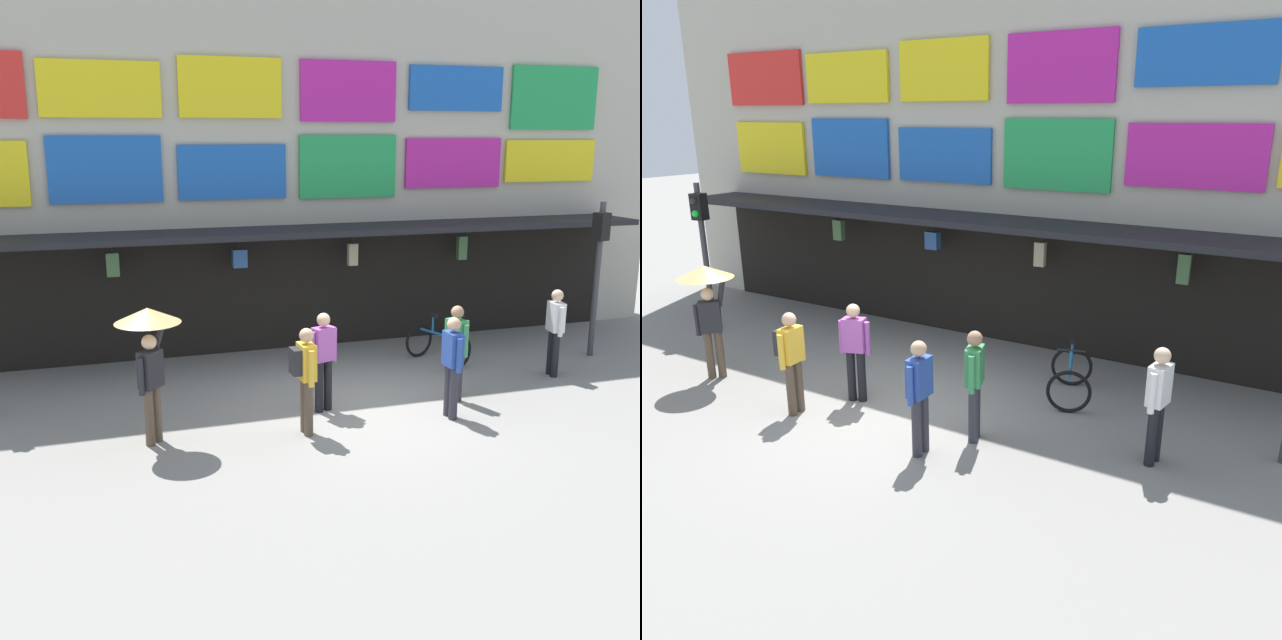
{
  "view_description": "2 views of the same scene",
  "coord_description": "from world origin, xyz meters",
  "views": [
    {
      "loc": [
        -4.18,
        -11.1,
        4.48
      ],
      "look_at": [
        -0.45,
        0.63,
        1.43
      ],
      "focal_mm": 41.87,
      "sensor_mm": 36.0,
      "label": 1
    },
    {
      "loc": [
        5.82,
        -7.38,
        4.54
      ],
      "look_at": [
        1.11,
        0.68,
        1.52
      ],
      "focal_mm": 35.53,
      "sensor_mm": 36.0,
      "label": 2
    }
  ],
  "objects": [
    {
      "name": "ground_plane",
      "position": [
        0.0,
        0.0,
        0.0
      ],
      "size": [
        80.0,
        80.0,
        0.0
      ],
      "primitive_type": "plane",
      "color": "gray"
    },
    {
      "name": "pedestrian_with_umbrella",
      "position": [
        -3.39,
        -0.44,
        1.64
      ],
      "size": [
        0.96,
        0.96,
        2.08
      ],
      "color": "brown",
      "rests_on": "ground"
    },
    {
      "name": "pedestrian_in_white",
      "position": [
        1.77,
        -0.1,
        0.95
      ],
      "size": [
        0.32,
        0.51,
        1.68
      ],
      "color": "#2D2D38",
      "rests_on": "ground"
    },
    {
      "name": "pedestrian_in_red",
      "position": [
        1.32,
        -0.83,
        0.95
      ],
      "size": [
        0.22,
        0.53,
        1.68
      ],
      "color": "#2D2D38",
      "rests_on": "ground"
    },
    {
      "name": "shopfront",
      "position": [
        -0.0,
        4.57,
        3.96
      ],
      "size": [
        18.0,
        2.6,
        8.0
      ],
      "color": "#B2AD9E",
      "rests_on": "ground"
    },
    {
      "name": "pedestrian_in_purple",
      "position": [
        -0.57,
        0.1,
        0.98
      ],
      "size": [
        0.51,
        0.43,
        1.68
      ],
      "color": "black",
      "rests_on": "ground"
    },
    {
      "name": "pedestrian_in_blue",
      "position": [
        4.2,
        0.55,
        0.95
      ],
      "size": [
        0.27,
        0.52,
        1.68
      ],
      "color": "black",
      "rests_on": "ground"
    },
    {
      "name": "traffic_light_near",
      "position": [
        -5.82,
        1.45,
        2.14
      ],
      "size": [
        0.32,
        0.35,
        3.2
      ],
      "color": "#38383D",
      "rests_on": "ground"
    },
    {
      "name": "pedestrian_in_green",
      "position": [
        -1.13,
        -0.78,
        0.98
      ],
      "size": [
        0.36,
        0.53,
        1.68
      ],
      "color": "brown",
      "rests_on": "ground"
    },
    {
      "name": "bicycle_parked",
      "position": [
        2.47,
        1.94,
        0.39
      ],
      "size": [
        1.05,
        1.33,
        1.05
      ],
      "color": "black",
      "rests_on": "ground"
    }
  ]
}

